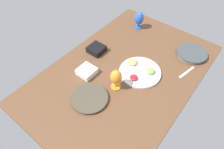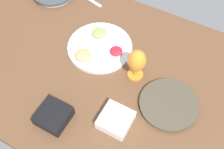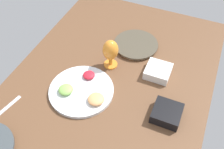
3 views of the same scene
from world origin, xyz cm
name	(u,v)px [view 2 (image 2 of 3)]	position (x,y,z in cm)	size (l,w,h in cm)	color
ground_plane	(102,70)	(0.00, 0.00, -2.00)	(160.00, 104.00, 4.00)	brown
dinner_plate_right	(169,104)	(36.58, -3.53, 1.17)	(26.49, 26.49, 2.25)	beige
fruit_platter	(99,47)	(-7.37, 10.23, 1.32)	(33.26, 33.26, 4.77)	silver
hurricane_glass_orange	(137,62)	(16.14, 4.25, 10.64)	(8.59, 8.59, 17.52)	orange
square_bowl_white	(116,120)	(19.65, -22.10, 2.71)	(13.15, 13.15, 4.87)	white
square_bowl_black	(53,116)	(-4.71, -33.42, 2.93)	(13.26, 13.26, 5.26)	black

